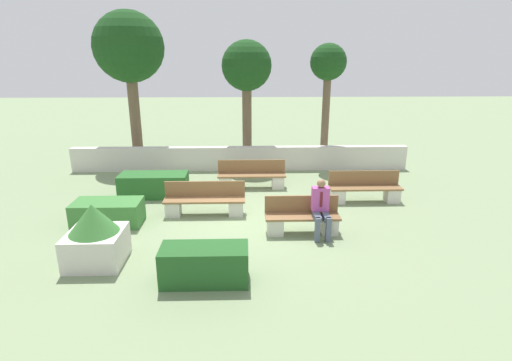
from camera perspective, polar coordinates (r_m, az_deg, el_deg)
The scene contains 14 objects.
ground_plane at distance 9.84m, azimuth -2.48°, elevation -5.91°, with size 60.00×60.00×0.00m, color gray.
perimeter_wall at distance 14.08m, azimuth -2.25°, elevation 3.17°, with size 11.73×0.30×0.84m.
bench_front at distance 9.20m, azimuth 6.60°, elevation -5.62°, with size 1.69×0.48×0.83m.
bench_left_side at distance 12.20m, azimuth -0.62°, elevation 0.45°, with size 2.07×0.49×0.83m.
bench_right_side at distance 11.46m, azimuth 15.28°, elevation -1.35°, with size 1.98×0.48×0.83m.
bench_back at distance 10.24m, azimuth -7.33°, elevation -3.12°, with size 2.05×0.48×0.83m.
person_seated_man at distance 8.99m, azimuth 9.27°, elevation -3.61°, with size 0.38×0.63×1.29m.
hedge_block_near_left at distance 7.33m, azimuth -7.35°, elevation -11.81°, with size 1.56×0.67×0.67m.
hedge_block_near_right at distance 11.84m, azimuth -14.38°, elevation -0.63°, with size 1.92×0.80×0.66m.
hedge_block_mid_left at distance 10.25m, azimuth -20.39°, elevation -4.33°, with size 1.60×0.82×0.58m.
planter_corner_left at distance 8.37m, azimuth -22.01°, elevation -7.30°, with size 1.05×1.05×1.22m.
tree_leftmost at distance 15.49m, azimuth -17.70°, elevation 17.44°, with size 2.49×2.49×5.42m.
tree_center_left at distance 14.51m, azimuth -1.35°, elevation 15.62°, with size 1.76×1.76×4.42m.
tree_center_right at distance 14.53m, azimuth 10.24°, elevation 15.49°, with size 1.26×1.26×4.30m.
Camera 1 is at (0.17, -9.02, 3.92)m, focal length 28.00 mm.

